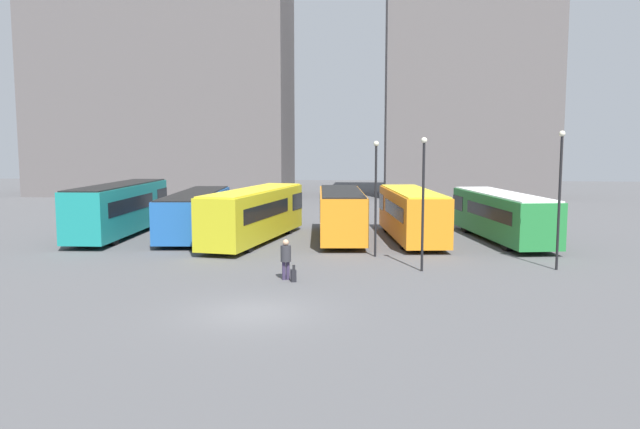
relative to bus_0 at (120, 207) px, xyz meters
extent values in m
plane|color=#4C4C4F|center=(11.98, -17.55, -1.81)|extent=(160.00, 160.00, 0.00)
cube|color=#5B5656|center=(-8.14, 33.02, 9.82)|extent=(29.17, 11.57, 23.26)
cube|color=#5B5656|center=(26.50, 33.02, 12.02)|extent=(17.96, 11.88, 27.66)
cube|color=#19847F|center=(0.00, -0.10, -0.04)|extent=(2.85, 12.19, 2.94)
cube|color=black|center=(-0.15, 4.86, 0.33)|extent=(2.58, 2.30, 1.12)
cube|color=black|center=(0.04, -1.19, 0.33)|extent=(2.75, 7.83, 0.88)
cube|color=black|center=(0.00, -0.10, 1.47)|extent=(2.64, 11.94, 0.08)
cylinder|color=black|center=(-0.11, 3.65, -1.27)|extent=(2.41, 1.15, 1.08)
cylinder|color=black|center=(0.12, -3.86, -1.27)|extent=(2.41, 1.15, 1.08)
cube|color=#1E56A3|center=(4.75, 0.67, -0.34)|extent=(3.57, 12.55, 2.42)
cube|color=black|center=(4.34, 5.73, -0.04)|extent=(2.79, 2.47, 0.92)
cube|color=black|center=(4.84, -0.44, -0.04)|extent=(3.24, 8.11, 0.73)
cube|color=black|center=(4.75, 0.67, 0.91)|extent=(3.35, 12.29, 0.08)
cylinder|color=black|center=(4.44, 4.50, -1.34)|extent=(2.54, 1.14, 0.94)
cylinder|color=black|center=(5.06, -3.16, -1.34)|extent=(2.54, 1.14, 0.94)
cube|color=gold|center=(9.06, -1.74, -0.13)|extent=(4.44, 12.10, 2.82)
cube|color=black|center=(9.90, 3.05, 0.22)|extent=(2.81, 2.57, 1.07)
cube|color=black|center=(8.88, -2.79, 0.22)|extent=(3.73, 7.90, 0.84)
cube|color=yellow|center=(9.06, -1.74, 1.31)|extent=(4.20, 11.83, 0.08)
cylinder|color=black|center=(9.70, 1.88, -1.32)|extent=(2.47, 1.37, 0.98)
cylinder|color=black|center=(8.43, -5.36, -1.32)|extent=(2.47, 1.37, 0.98)
cube|color=orange|center=(14.21, -0.28, -0.19)|extent=(3.48, 10.77, 2.64)
cube|color=black|center=(13.84, 4.05, 0.14)|extent=(2.79, 2.16, 1.00)
cube|color=black|center=(14.29, -1.23, 0.14)|extent=(3.19, 6.97, 0.79)
cube|color=black|center=(14.21, -0.28, 1.17)|extent=(3.26, 10.54, 0.08)
cylinder|color=black|center=(13.93, 2.99, -1.26)|extent=(2.58, 1.30, 1.09)
cylinder|color=black|center=(14.48, -3.55, -1.26)|extent=(2.58, 1.30, 1.09)
cube|color=orange|center=(18.52, -0.32, -0.19)|extent=(3.79, 11.02, 2.72)
cube|color=black|center=(17.98, 4.08, 0.15)|extent=(2.77, 2.28, 1.03)
cube|color=black|center=(18.63, -1.28, 0.15)|extent=(3.35, 7.17, 0.82)
cube|color=yellow|center=(18.52, -0.32, 1.21)|extent=(3.57, 10.78, 0.08)
cylinder|color=black|center=(18.11, 3.01, -1.33)|extent=(2.50, 1.24, 0.96)
cylinder|color=black|center=(18.92, -3.64, -1.33)|extent=(2.50, 1.24, 0.96)
cube|color=#237A38|center=(23.96, -0.14, -0.25)|extent=(4.43, 11.78, 2.52)
cube|color=black|center=(23.16, 4.51, 0.07)|extent=(2.88, 2.52, 0.96)
cube|color=black|center=(24.14, -1.17, 0.07)|extent=(3.76, 7.70, 0.76)
cube|color=white|center=(23.96, -0.14, 1.05)|extent=(4.19, 11.52, 0.08)
cylinder|color=black|center=(23.36, 3.38, -1.26)|extent=(2.57, 1.49, 1.10)
cylinder|color=black|center=(24.57, -3.66, -1.26)|extent=(2.57, 1.49, 1.10)
cylinder|color=#382D4C|center=(12.32, -12.19, -1.41)|extent=(0.20, 0.20, 0.81)
cylinder|color=#382D4C|center=(12.49, -12.14, -1.41)|extent=(0.20, 0.20, 0.81)
cylinder|color=#2D2D33|center=(12.41, -12.17, -0.66)|extent=(0.57, 0.57, 0.70)
sphere|color=tan|center=(12.41, -12.17, -0.17)|extent=(0.26, 0.26, 0.26)
cube|color=black|center=(12.78, -12.52, -1.55)|extent=(0.30, 0.36, 0.52)
cube|color=black|center=(12.81, -12.63, -1.18)|extent=(0.12, 0.06, 0.23)
cylinder|color=black|center=(24.75, -8.98, 1.31)|extent=(0.12, 0.12, 6.25)
sphere|color=beige|center=(24.75, -8.98, 4.52)|extent=(0.28, 0.28, 0.28)
cylinder|color=black|center=(16.29, -6.25, 1.09)|extent=(0.12, 0.12, 5.80)
sphere|color=beige|center=(16.29, -6.25, 4.07)|extent=(0.28, 0.28, 0.28)
cylinder|color=black|center=(18.43, -9.82, 1.16)|extent=(0.12, 0.12, 5.94)
sphere|color=beige|center=(18.43, -9.82, 4.22)|extent=(0.28, 0.28, 0.28)
camera|label=1|loc=(16.11, -38.52, 4.06)|focal=35.00mm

